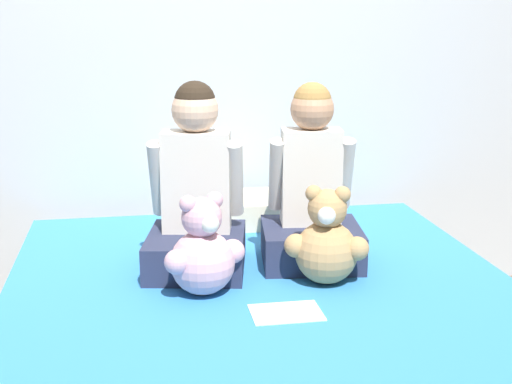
{
  "coord_description": "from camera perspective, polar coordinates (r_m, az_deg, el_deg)",
  "views": [
    {
      "loc": [
        -0.4,
        -2.14,
        1.32
      ],
      "look_at": [
        0.0,
        0.15,
        0.73
      ],
      "focal_mm": 50.0,
      "sensor_mm": 36.0,
      "label": 1
    }
  ],
  "objects": [
    {
      "name": "pillow_at_headboard",
      "position": [
        3.02,
        -1.92,
        -1.45
      ],
      "size": [
        0.46,
        0.32,
        0.11
      ],
      "color": "beige",
      "rests_on": "bed"
    },
    {
      "name": "bed",
      "position": [
        2.44,
        0.61,
        -12.5
      ],
      "size": [
        1.69,
        1.85,
        0.45
      ],
      "color": "brown",
      "rests_on": "ground_plane"
    },
    {
      "name": "teddy_bear_held_by_left_child",
      "position": [
        2.24,
        -4.28,
        -4.84
      ],
      "size": [
        0.26,
        0.21,
        0.33
      ],
      "rotation": [
        0.0,
        0.0,
        0.37
      ],
      "color": "#DBA3B2",
      "rests_on": "bed"
    },
    {
      "name": "child_on_left",
      "position": [
        2.46,
        -4.81,
        -0.5
      ],
      "size": [
        0.39,
        0.42,
        0.65
      ],
      "rotation": [
        0.0,
        0.0,
        -0.19
      ],
      "color": "#282D47",
      "rests_on": "bed"
    },
    {
      "name": "teddy_bear_held_by_right_child",
      "position": [
        2.34,
        5.68,
        -4.07
      ],
      "size": [
        0.27,
        0.21,
        0.33
      ],
      "rotation": [
        0.0,
        0.0,
        -0.32
      ],
      "color": "tan",
      "rests_on": "bed"
    },
    {
      "name": "sign_card",
      "position": [
        2.14,
        2.43,
        -9.61
      ],
      "size": [
        0.21,
        0.15,
        0.0
      ],
      "color": "white",
      "rests_on": "bed"
    },
    {
      "name": "child_on_right",
      "position": [
        2.52,
        4.44,
        -0.29
      ],
      "size": [
        0.38,
        0.36,
        0.64
      ],
      "rotation": [
        0.0,
        0.0,
        -0.13
      ],
      "color": "#282D47",
      "rests_on": "bed"
    },
    {
      "name": "wall_behind_bed",
      "position": [
        3.24,
        -2.88,
        12.94
      ],
      "size": [
        8.0,
        0.06,
        2.5
      ],
      "color": "silver",
      "rests_on": "ground_plane"
    }
  ]
}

